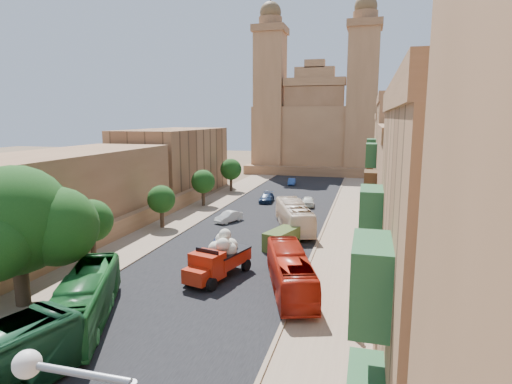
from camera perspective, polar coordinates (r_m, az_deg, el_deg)
The scene contains 31 objects.
ground at distance 23.56m, azimuth -17.57°, elevation -20.54°, with size 260.00×260.00×0.00m, color brown.
road_surface at distance 49.72m, azimuth 1.18°, elevation -3.77°, with size 14.00×140.00×0.01m, color black.
sidewalk_east at distance 48.43m, azimuth 12.20°, elevation -4.37°, with size 5.00×140.00×0.01m, color #836B56.
sidewalk_west at distance 52.71m, azimuth -8.92°, elevation -3.10°, with size 5.00×140.00×0.01m, color #836B56.
kerb_east at distance 48.58m, azimuth 9.25°, elevation -4.16°, with size 0.25×140.00×0.12m, color #836B56.
kerb_west at distance 51.76m, azimuth -6.38°, elevation -3.22°, with size 0.25×140.00×0.12m, color #836B56.
townhouse_b at distance 28.97m, azimuth 23.58°, elevation -3.10°, with size 9.00×14.00×14.90m.
townhouse_c at distance 42.47m, azimuth 20.95°, elevation 2.69°, with size 9.00×14.00×17.40m.
townhouse_d at distance 56.41m, azimuth 19.45°, elevation 3.64°, with size 9.00×14.00×15.90m.
west_wall at distance 45.31m, azimuth -17.55°, elevation -4.43°, with size 1.00×40.00×1.80m, color #8C613F.
west_building_low at distance 46.28m, azimuth -24.85°, elevation -0.42°, with size 10.00×28.00×8.40m, color brown.
west_building_mid at distance 68.00m, azimuth -10.87°, elevation 4.03°, with size 10.00×22.00×10.00m, color #956743.
church at distance 96.26m, azimuth 8.14°, elevation 8.48°, with size 28.00×22.50×36.30m.
ficus_tree at distance 30.23m, azimuth -29.26°, elevation -3.75°, with size 8.94×8.23×8.94m.
street_tree_a at distance 36.91m, azimuth -21.08°, elevation -3.63°, with size 3.44×3.44×5.29m.
street_tree_b at distance 47.00m, azimuth -12.51°, elevation -0.98°, with size 2.99×2.99×4.60m.
street_tree_c at distance 57.73m, azimuth -7.07°, elevation 1.37°, with size 3.17×3.17×4.88m.
street_tree_d at distance 68.87m, azimuth -3.36°, elevation 3.02°, with size 3.41×3.41×5.25m.
red_truck at distance 32.02m, azimuth -5.07°, elevation -8.72°, with size 3.78×6.41×3.54m.
olive_pickup at distance 39.23m, azimuth 3.42°, elevation -6.30°, with size 2.91×4.43×1.69m.
bus_green_north at distance 27.26m, azimuth -21.81°, elevation -13.11°, with size 2.40×10.27×2.86m, color #1E672A.
bus_red_east at distance 29.81m, azimuth 4.56°, elevation -10.50°, with size 2.33×9.94×2.77m, color #B52210.
bus_cream_east at distance 45.41m, azimuth 5.11°, elevation -3.23°, with size 2.47×10.56×2.94m, color #F7DBBE.
car_blue_a at distance 38.54m, azimuth -4.81°, elevation -6.97°, with size 1.40×3.49×1.19m, color #334A94.
car_white_a at distance 48.82m, azimuth -3.65°, elevation -3.32°, with size 1.28×3.67×1.21m, color silver.
car_cream at distance 46.22m, azimuth 5.61°, elevation -4.01°, with size 2.25×4.88×1.36m, color #F9E6A6.
car_dkblue at distance 60.10m, azimuth 1.43°, elevation -0.76°, with size 1.77×4.34×1.26m, color #112241.
car_white_b at distance 57.82m, azimuth 6.94°, elevation -1.21°, with size 1.62×4.02×1.37m, color white.
car_blue_b at distance 75.86m, azimuth 4.79°, elevation 1.39°, with size 1.20×3.44×1.13m, color #2B4F9B.
pedestrian_a at distance 24.71m, azimuth 12.95°, elevation -16.69°, with size 0.59×0.39×1.61m, color black.
pedestrian_c at distance 31.58m, azimuth 6.97°, elevation -10.54°, with size 0.90×0.38×1.54m, color #343435.
Camera 1 is at (11.38, -16.95, 11.77)m, focal length 30.00 mm.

